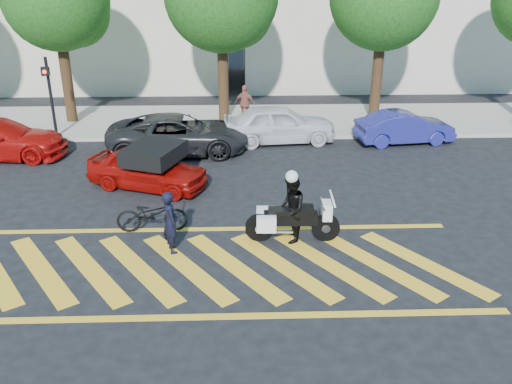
{
  "coord_description": "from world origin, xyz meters",
  "views": [
    {
      "loc": [
        0.64,
        -10.77,
        6.49
      ],
      "look_at": [
        1.05,
        1.89,
        1.05
      ],
      "focal_mm": 38.0,
      "sensor_mm": 36.0,
      "label": 1
    }
  ],
  "objects_px": {
    "red_convertible": "(148,168)",
    "parked_mid_left": "(178,134)",
    "officer_moto": "(291,209)",
    "bicycle": "(152,214)",
    "officer_bike": "(171,222)",
    "parked_right": "(405,128)",
    "police_motorcycle": "(291,220)",
    "parked_mid_right": "(279,124)"
  },
  "relations": [
    {
      "from": "bicycle",
      "to": "parked_mid_right",
      "type": "distance_m",
      "value": 8.27
    },
    {
      "from": "officer_moto",
      "to": "red_convertible",
      "type": "xyz_separation_m",
      "value": [
        -4.06,
        3.56,
        -0.23
      ]
    },
    {
      "from": "red_convertible",
      "to": "parked_mid_left",
      "type": "height_order",
      "value": "parked_mid_left"
    },
    {
      "from": "bicycle",
      "to": "parked_mid_left",
      "type": "xyz_separation_m",
      "value": [
        0.06,
        6.23,
        0.22
      ]
    },
    {
      "from": "bicycle",
      "to": "parked_mid_right",
      "type": "xyz_separation_m",
      "value": [
        3.79,
        7.34,
        0.25
      ]
    },
    {
      "from": "bicycle",
      "to": "parked_mid_left",
      "type": "relative_size",
      "value": 0.36
    },
    {
      "from": "parked_mid_left",
      "to": "parked_mid_right",
      "type": "xyz_separation_m",
      "value": [
        3.73,
        1.12,
        0.03
      ]
    },
    {
      "from": "officer_bike",
      "to": "officer_moto",
      "type": "height_order",
      "value": "officer_moto"
    },
    {
      "from": "red_convertible",
      "to": "parked_mid_right",
      "type": "xyz_separation_m",
      "value": [
        4.34,
        4.41,
        0.1
      ]
    },
    {
      "from": "parked_right",
      "to": "red_convertible",
      "type": "bearing_deg",
      "value": 106.87
    },
    {
      "from": "officer_bike",
      "to": "bicycle",
      "type": "height_order",
      "value": "officer_bike"
    },
    {
      "from": "officer_bike",
      "to": "police_motorcycle",
      "type": "xyz_separation_m",
      "value": [
        2.91,
        0.45,
        -0.21
      ]
    },
    {
      "from": "officer_moto",
      "to": "red_convertible",
      "type": "height_order",
      "value": "officer_moto"
    },
    {
      "from": "officer_moto",
      "to": "bicycle",
      "type": "bearing_deg",
      "value": -98.26
    },
    {
      "from": "bicycle",
      "to": "red_convertible",
      "type": "xyz_separation_m",
      "value": [
        -0.54,
        2.94,
        0.15
      ]
    },
    {
      "from": "parked_mid_left",
      "to": "parked_right",
      "type": "xyz_separation_m",
      "value": [
        8.52,
        0.87,
        -0.09
      ]
    },
    {
      "from": "officer_moto",
      "to": "officer_bike",
      "type": "bearing_deg",
      "value": -79.33
    },
    {
      "from": "police_motorcycle",
      "to": "red_convertible",
      "type": "height_order",
      "value": "red_convertible"
    },
    {
      "from": "police_motorcycle",
      "to": "parked_mid_right",
      "type": "distance_m",
      "value": 7.97
    },
    {
      "from": "bicycle",
      "to": "parked_mid_right",
      "type": "bearing_deg",
      "value": -30.38
    },
    {
      "from": "parked_right",
      "to": "officer_bike",
      "type": "bearing_deg",
      "value": 128.11
    },
    {
      "from": "parked_mid_left",
      "to": "parked_mid_right",
      "type": "height_order",
      "value": "parked_mid_right"
    },
    {
      "from": "parked_right",
      "to": "bicycle",
      "type": "bearing_deg",
      "value": 121.96
    },
    {
      "from": "parked_mid_left",
      "to": "parked_right",
      "type": "distance_m",
      "value": 8.57
    },
    {
      "from": "parked_mid_right",
      "to": "bicycle",
      "type": "bearing_deg",
      "value": 147.65
    },
    {
      "from": "parked_right",
      "to": "parked_mid_left",
      "type": "bearing_deg",
      "value": 88.19
    },
    {
      "from": "police_motorcycle",
      "to": "parked_mid_left",
      "type": "bearing_deg",
      "value": 118.66
    },
    {
      "from": "bicycle",
      "to": "officer_moto",
      "type": "distance_m",
      "value": 3.59
    },
    {
      "from": "officer_moto",
      "to": "parked_mid_left",
      "type": "bearing_deg",
      "value": -151.45
    },
    {
      "from": "officer_bike",
      "to": "bicycle",
      "type": "bearing_deg",
      "value": 10.99
    },
    {
      "from": "red_convertible",
      "to": "parked_right",
      "type": "bearing_deg",
      "value": -44.38
    },
    {
      "from": "bicycle",
      "to": "officer_bike",
      "type": "bearing_deg",
      "value": -153.28
    },
    {
      "from": "police_motorcycle",
      "to": "red_convertible",
      "type": "relative_size",
      "value": 0.64
    },
    {
      "from": "officer_bike",
      "to": "officer_moto",
      "type": "bearing_deg",
      "value": -99.91
    },
    {
      "from": "bicycle",
      "to": "officer_moto",
      "type": "bearing_deg",
      "value": -103.12
    },
    {
      "from": "officer_bike",
      "to": "parked_mid_left",
      "type": "relative_size",
      "value": 0.31
    },
    {
      "from": "police_motorcycle",
      "to": "parked_mid_left",
      "type": "xyz_separation_m",
      "value": [
        -3.47,
        6.85,
        0.13
      ]
    },
    {
      "from": "officer_bike",
      "to": "officer_moto",
      "type": "relative_size",
      "value": 0.9
    },
    {
      "from": "parked_mid_left",
      "to": "police_motorcycle",
      "type": "bearing_deg",
      "value": -156.0
    },
    {
      "from": "officer_moto",
      "to": "parked_right",
      "type": "bearing_deg",
      "value": 148.53
    },
    {
      "from": "officer_bike",
      "to": "police_motorcycle",
      "type": "distance_m",
      "value": 2.96
    },
    {
      "from": "officer_bike",
      "to": "parked_right",
      "type": "relative_size",
      "value": 0.42
    }
  ]
}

